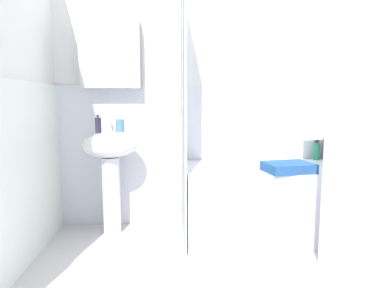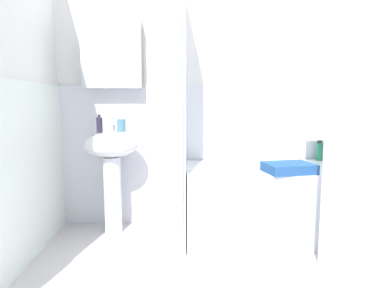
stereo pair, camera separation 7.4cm
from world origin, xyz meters
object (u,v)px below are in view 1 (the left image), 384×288
lotion_bottle (316,151)px  shampoo_bottle (340,148)px  sink (110,160)px  bathtub (277,201)px  toothbrush_cup (120,126)px  soap_dispenser (98,125)px  towel_folded (288,167)px  conditioner_bottle (327,148)px

lotion_bottle → shampoo_bottle: bearing=-6.8°
sink → lotion_bottle: 1.76m
bathtub → lotion_bottle: lotion_bottle is taller
toothbrush_cup → lotion_bottle: 1.69m
soap_dispenser → towel_folded: (1.41, -0.32, -0.29)m
bathtub → shampoo_bottle: bearing=21.5°
bathtub → lotion_bottle: bearing=32.5°
toothbrush_cup → shampoo_bottle: toothbrush_cup is taller
shampoo_bottle → towel_folded: bearing=-144.1°
soap_dispenser → lotion_bottle: soap_dispenser is taller
toothbrush_cup → towel_folded: bearing=-17.6°
toothbrush_cup → shampoo_bottle: size_ratio=0.46×
soap_dispenser → bathtub: soap_dispenser is taller
conditioner_bottle → lotion_bottle: (-0.09, -0.00, -0.02)m
bathtub → towel_folded: size_ratio=4.37×
sink → lotion_bottle: bearing=4.4°
shampoo_bottle → lotion_bottle: bearing=173.2°
lotion_bottle → bathtub: bearing=-147.5°
toothbrush_cup → bathtub: size_ratio=0.07×
shampoo_bottle → conditioner_bottle: shampoo_bottle is taller
towel_folded → toothbrush_cup: bearing=162.4°
soap_dispenser → conditioner_bottle: (1.93, 0.16, -0.23)m
shampoo_bottle → lotion_bottle: size_ratio=1.26×
sink → towel_folded: sink is taller
soap_dispenser → shampoo_bottle: (2.03, 0.13, -0.22)m
soap_dispenser → shampoo_bottle: soap_dispenser is taller
soap_dispenser → bathtub: 1.53m
toothbrush_cup → towel_folded: 1.34m
sink → bathtub: bearing=-6.0°
sink → soap_dispenser: 0.29m
soap_dispenser → bathtub: (1.40, -0.12, -0.61)m
lotion_bottle → soap_dispenser: bearing=-175.2°
soap_dispenser → bathtub: size_ratio=0.10×
sink → bathtub: 1.37m
soap_dispenser → toothbrush_cup: 0.18m
toothbrush_cup → bathtub: 1.39m
soap_dispenser → lotion_bottle: 1.86m
lotion_bottle → toothbrush_cup: bearing=-177.3°
bathtub → shampoo_bottle: size_ratio=6.65×
toothbrush_cup → lotion_bottle: size_ratio=0.58×
sink → bathtub: size_ratio=0.56×
shampoo_bottle → conditioner_bottle: bearing=165.9°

